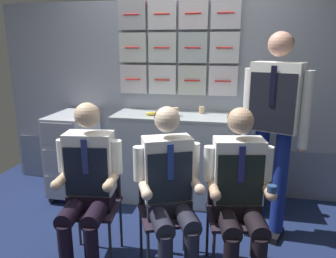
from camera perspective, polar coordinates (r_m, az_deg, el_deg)
ground at (r=2.89m, az=-3.28°, el=-21.58°), size 4.80×4.80×0.04m
galley_bulkhead at (r=3.72m, az=1.83°, el=5.57°), size 4.20×0.14×2.15m
galley_counter at (r=3.58m, az=3.60°, el=-5.13°), size 1.61×0.53×0.96m
service_trolley at (r=3.85m, az=-16.14°, el=-3.91°), size 0.40×0.65×0.94m
folding_chair_left at (r=2.72m, az=-12.61°, el=-10.75°), size 0.45×0.45×0.86m
crew_member_left at (r=2.51m, az=-13.88°, el=-8.76°), size 0.49×0.63×1.28m
folding_chair_center at (r=2.56m, az=-0.54°, el=-11.99°), size 0.53×0.53×0.86m
crew_member_center at (r=2.35m, az=0.31°, el=-10.14°), size 0.55×0.67×1.26m
folding_chair_right at (r=2.57m, az=11.39°, el=-12.17°), size 0.47×0.47×0.86m
crew_member_right at (r=2.36m, az=12.36°, el=-10.35°), size 0.50×0.64×1.27m
crew_member_standing at (r=2.88m, az=18.07°, el=1.85°), size 0.52×0.38×1.78m
water_bottle_short at (r=3.31m, az=13.69°, el=3.45°), size 0.07×0.07×0.24m
water_bottle_clear at (r=3.33m, az=15.71°, el=3.44°), size 0.08×0.08×0.24m
espresso_cup_small at (r=3.40m, az=1.26°, el=3.04°), size 0.07×0.07×0.09m
paper_cup_blue at (r=3.55m, az=5.91°, el=3.33°), size 0.06×0.06×0.07m
snack_banana at (r=3.44m, az=-2.60°, el=2.70°), size 0.17×0.10×0.04m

